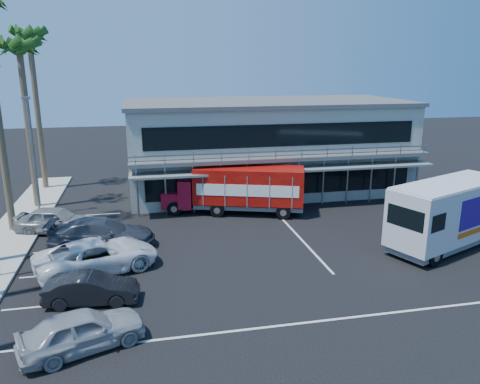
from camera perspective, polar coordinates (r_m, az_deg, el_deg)
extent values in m
plane|color=black|center=(25.14, 5.33, -8.47)|extent=(120.00, 120.00, 0.00)
cube|color=gray|center=(38.83, 3.19, 5.49)|extent=(22.00, 10.00, 7.00)
cube|color=#515454|center=(38.37, 3.27, 10.87)|extent=(22.40, 10.40, 0.30)
cube|color=#515454|center=(33.52, 5.67, 4.05)|extent=(22.00, 1.20, 0.25)
cube|color=gray|center=(32.92, 5.98, 4.71)|extent=(22.00, 0.08, 0.90)
cube|color=slate|center=(33.39, 5.80, 2.77)|extent=(22.00, 1.80, 0.15)
cube|color=black|center=(34.51, 5.30, 0.97)|extent=(20.00, 0.06, 1.60)
cube|color=black|center=(33.80, 5.45, 6.90)|extent=(20.00, 0.06, 1.60)
cube|color=#A5A399|center=(30.75, -26.39, -5.39)|extent=(3.00, 32.00, 0.16)
cylinder|color=brown|center=(36.07, -24.32, 6.63)|extent=(0.44, 0.44, 11.00)
sphere|color=#184C15|center=(35.79, -25.35, 15.66)|extent=(1.10, 1.10, 1.10)
cylinder|color=brown|center=(41.45, -23.39, 8.39)|extent=(0.44, 0.44, 12.00)
sphere|color=#184C15|center=(41.29, -24.34, 16.93)|extent=(1.10, 1.10, 1.10)
cylinder|color=gray|center=(34.27, -23.90, 3.73)|extent=(0.14, 0.14, 8.00)
cube|color=gray|center=(33.78, -24.64, 10.38)|extent=(0.50, 0.25, 0.18)
cube|color=maroon|center=(33.45, -8.07, -0.75)|extent=(1.90, 2.41, 1.12)
cube|color=maroon|center=(33.07, -6.37, 0.04)|extent=(1.62, 2.52, 1.97)
cube|color=black|center=(32.93, -6.40, 0.99)|extent=(0.67, 1.90, 0.66)
cube|color=#B0160A|center=(32.26, 1.08, 0.86)|extent=(7.84, 4.57, 2.43)
cube|color=slate|center=(32.65, 1.07, -1.60)|extent=(7.73, 4.23, 0.28)
cube|color=white|center=(31.15, 0.88, 0.16)|extent=(6.55, 2.19, 0.80)
cube|color=white|center=(33.42, 1.27, 1.21)|extent=(6.55, 2.19, 0.80)
cylinder|color=black|center=(32.56, -8.00, -2.03)|extent=(1.01, 0.57, 0.97)
cylinder|color=black|center=(34.47, -7.17, -1.02)|extent=(1.01, 0.57, 0.97)
cylinder|color=black|center=(31.96, -2.78, -2.22)|extent=(1.01, 0.57, 0.97)
cylinder|color=black|center=(33.90, -2.24, -1.18)|extent=(1.01, 0.57, 0.97)
cylinder|color=black|center=(31.58, 5.30, -2.49)|extent=(1.01, 0.57, 0.97)
cylinder|color=black|center=(33.55, 5.38, -1.42)|extent=(1.01, 0.57, 0.97)
cube|color=silver|center=(28.65, 24.09, -2.12)|extent=(8.27, 5.51, 3.14)
cube|color=slate|center=(29.18, 23.72, -5.38)|extent=(7.88, 5.14, 0.39)
cube|color=black|center=(25.40, 19.52, -2.98)|extent=(0.91, 2.06, 1.06)
cube|color=silver|center=(28.25, 24.44, 0.99)|extent=(8.11, 5.40, 0.09)
cube|color=#280D78|center=(30.01, 22.85, -0.79)|extent=(3.73, 1.59, 1.68)
cube|color=#F2590C|center=(29.04, 27.11, -4.12)|extent=(3.73, 1.58, 0.28)
cylinder|color=black|center=(26.32, 22.66, -7.26)|extent=(1.10, 0.67, 1.08)
cylinder|color=black|center=(27.54, 18.53, -5.86)|extent=(1.10, 0.67, 1.08)
cylinder|color=black|center=(31.65, 24.21, -3.69)|extent=(1.10, 0.67, 1.08)
imported|color=#9C9FA3|center=(18.65, -18.68, -15.66)|extent=(4.85, 3.30, 1.53)
imported|color=black|center=(21.76, -17.65, -11.21)|extent=(4.13, 1.80, 1.32)
imported|color=white|center=(24.68, -16.99, -7.46)|extent=(6.63, 4.75, 1.68)
imported|color=#303641|center=(27.65, -16.47, -4.90)|extent=(6.07, 2.93, 1.71)
imported|color=gray|center=(31.08, -21.57, -3.20)|extent=(5.08, 2.93, 1.63)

